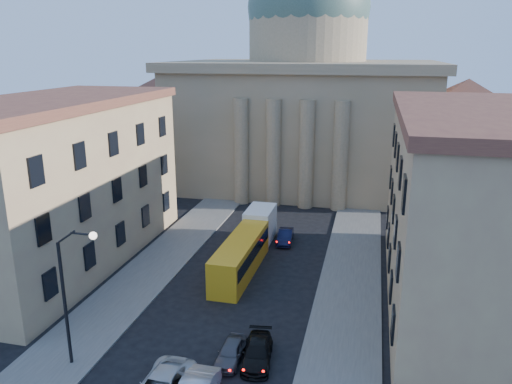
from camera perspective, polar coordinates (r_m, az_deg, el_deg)
sidewalk_left at (r=42.03m, az=-13.94°, el=-10.60°), size 5.00×60.00×0.15m
sidewalk_right at (r=37.95m, az=10.28°, el=-13.43°), size 5.00×60.00×0.15m
church at (r=71.56m, az=5.68°, el=10.55°), size 68.02×28.76×36.60m
building_left at (r=47.01m, az=-21.60°, el=1.15°), size 11.60×26.60×14.70m
building_right at (r=39.47m, az=23.58°, el=-1.77°), size 11.60×26.60×14.70m
street_lamp at (r=31.39m, az=-20.40°, el=-10.09°), size 2.62×0.44×8.83m
car_right_mid at (r=32.20m, az=0.15°, el=-17.85°), size 2.27×4.48×1.25m
car_right_far at (r=32.30m, az=-2.89°, el=-17.77°), size 1.47×3.60×1.23m
car_right_distant at (r=49.90m, az=3.38°, el=-5.07°), size 1.66×4.03×1.30m
city_bus at (r=42.93m, az=-1.79°, el=-7.25°), size 2.67×10.78×3.03m
box_truck at (r=48.92m, az=0.25°, el=-4.24°), size 2.53×6.31×3.46m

